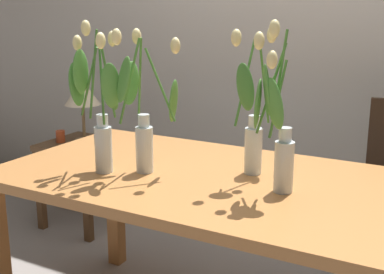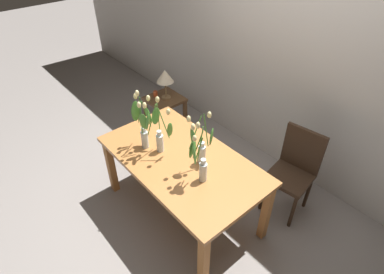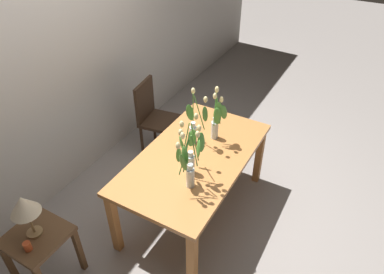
{
  "view_description": "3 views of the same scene",
  "coord_description": "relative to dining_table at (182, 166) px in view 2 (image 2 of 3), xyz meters",
  "views": [
    {
      "loc": [
        0.86,
        -1.66,
        1.35
      ],
      "look_at": [
        -0.03,
        -0.05,
        0.9
      ],
      "focal_mm": 47.42,
      "sensor_mm": 36.0,
      "label": 1
    },
    {
      "loc": [
        1.71,
        -1.34,
        2.67
      ],
      "look_at": [
        0.05,
        0.08,
        0.98
      ],
      "focal_mm": 29.36,
      "sensor_mm": 36.0,
      "label": 2
    },
    {
      "loc": [
        -2.13,
        -1.17,
        2.76
      ],
      "look_at": [
        0.05,
        0.06,
        0.89
      ],
      "focal_mm": 32.43,
      "sensor_mm": 36.0,
      "label": 3
    }
  ],
  "objects": [
    {
      "name": "ground_plane",
      "position": [
        0.0,
        0.0,
        -0.65
      ],
      "size": [
        18.0,
        18.0,
        0.0
      ],
      "primitive_type": "plane",
      "color": "gray"
    },
    {
      "name": "room_wall_rear",
      "position": [
        0.0,
        1.47,
        0.7
      ],
      "size": [
        9.0,
        0.1,
        2.7
      ],
      "primitive_type": "cube",
      "color": "beige",
      "rests_on": "ground"
    },
    {
      "name": "dining_table",
      "position": [
        0.0,
        0.0,
        0.0
      ],
      "size": [
        1.6,
        0.9,
        0.74
      ],
      "color": "#B7753D",
      "rests_on": "ground"
    },
    {
      "name": "tulip_vase_0",
      "position": [
        -0.38,
        -0.15,
        0.33
      ],
      "size": [
        0.25,
        0.18,
        0.58
      ],
      "color": "silver",
      "rests_on": "dining_table"
    },
    {
      "name": "tulip_vase_1",
      "position": [
        0.17,
        0.09,
        0.28
      ],
      "size": [
        0.12,
        0.26,
        0.56
      ],
      "color": "silver",
      "rests_on": "dining_table"
    },
    {
      "name": "tulip_vase_2",
      "position": [
        0.31,
        -0.06,
        0.31
      ],
      "size": [
        0.16,
        0.15,
        0.59
      ],
      "color": "silver",
      "rests_on": "dining_table"
    },
    {
      "name": "tulip_vase_3",
      "position": [
        -0.22,
        -0.09,
        0.31
      ],
      "size": [
        0.26,
        0.23,
        0.55
      ],
      "color": "silver",
      "rests_on": "dining_table"
    },
    {
      "name": "dining_chair",
      "position": [
        0.65,
        0.91,
        -0.12
      ],
      "size": [
        0.45,
        0.45,
        0.93
      ],
      "color": "#382619",
      "rests_on": "ground"
    },
    {
      "name": "side_table",
      "position": [
        -1.24,
        0.71,
        -0.22
      ],
      "size": [
        0.44,
        0.44,
        0.55
      ],
      "color": "brown",
      "rests_on": "ground"
    },
    {
      "name": "table_lamp",
      "position": [
        -1.23,
        0.73,
        0.21
      ],
      "size": [
        0.22,
        0.22,
        0.4
      ],
      "color": "olive",
      "rests_on": "side_table"
    },
    {
      "name": "pillar_candle",
      "position": [
        -1.36,
        0.65,
        -0.06
      ],
      "size": [
        0.06,
        0.06,
        0.07
      ],
      "primitive_type": "cylinder",
      "color": "#CC4C23",
      "rests_on": "side_table"
    }
  ]
}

